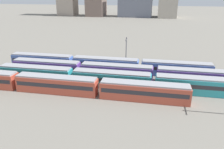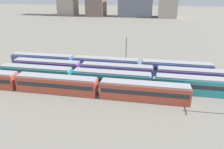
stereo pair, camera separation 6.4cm
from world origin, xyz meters
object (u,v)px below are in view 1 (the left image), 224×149
train_track_1 (153,82)px  train_track_2 (196,77)px  catenary_pole_1 (126,51)px  train_track_0 (57,84)px  train_track_3 (106,64)px

train_track_1 → train_track_2: size_ratio=0.80×
train_track_1 → catenary_pole_1: (-7.97, 13.54, 3.14)m
train_track_0 → catenary_pole_1: (12.59, 18.74, 3.14)m
train_track_3 → catenary_pole_1: catenary_pole_1 is taller
train_track_0 → train_track_2: bearing=18.9°
train_track_0 → train_track_1: (20.56, 5.20, 0.00)m
train_track_1 → train_track_2: (9.74, 5.20, 0.00)m
train_track_2 → train_track_3: 23.52m
train_track_2 → train_track_3: same height
train_track_3 → train_track_2: bearing=-12.8°
train_track_0 → train_track_3: size_ratio=1.00×
train_track_3 → catenary_pole_1: 6.86m
train_track_1 → catenary_pole_1: bearing=120.5°
train_track_2 → train_track_3: size_ratio=1.68×
train_track_2 → catenary_pole_1: catenary_pole_1 is taller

